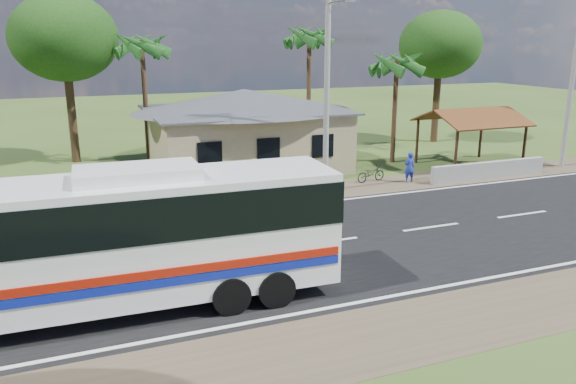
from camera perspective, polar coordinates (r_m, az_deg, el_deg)
name	(u,v)px	position (r m, az deg, el deg)	size (l,w,h in m)	color
ground	(326,242)	(20.28, 3.86, -5.13)	(120.00, 120.00, 0.00)	#344A1A
road	(326,242)	(20.28, 3.86, -5.10)	(120.00, 16.00, 0.03)	black
house	(245,121)	(31.84, -4.44, 7.24)	(12.40, 10.00, 5.00)	tan
waiting_shed	(472,119)	(33.56, 18.14, 7.09)	(5.20, 4.48, 3.35)	#342012
concrete_barrier	(489,170)	(31.13, 19.72, 2.10)	(7.00, 0.30, 0.90)	#9E9E99
utility_poles	(321,69)	(26.06, 3.34, 12.40)	(32.80, 2.22, 11.00)	#9E9E99
palm_near	(397,64)	(33.29, 11.01, 12.66)	(2.80, 2.80, 6.70)	#47301E
palm_mid	(309,38)	(35.62, 2.17, 15.40)	(2.80, 2.80, 8.20)	#47301E
palm_far	(142,46)	(33.44, -14.64, 14.12)	(2.80, 2.80, 7.70)	#47301E
tree_behind_house	(64,38)	(35.18, -21.78, 14.30)	(6.00, 6.00, 9.61)	#47301E
tree_behind_shed	(440,45)	(41.05, 15.20, 14.21)	(5.60, 5.60, 9.02)	#47301E
coach_bus	(100,233)	(15.25, -18.57, -3.99)	(12.65, 3.06, 3.90)	white
motorcycle	(371,173)	(28.97, 8.41, 1.87)	(0.58, 1.65, 0.87)	black
person	(409,167)	(29.14, 12.23, 2.47)	(0.57, 0.37, 1.56)	#1C2B9C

